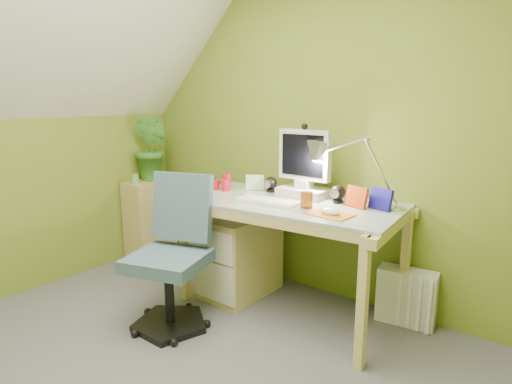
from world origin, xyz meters
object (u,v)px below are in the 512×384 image
Objects in this scene: monitor at (305,162)px; desk at (288,256)px; side_ledge at (150,219)px; desk_lamp at (367,155)px; task_chair at (168,259)px; potted_plant at (152,148)px; radiator at (406,297)px.

desk is at bearing -90.54° from monitor.
monitor reaches higher than side_ledge.
desk is 0.86m from desk_lamp.
side_ledge is at bearing 128.99° from task_chair.
desk is 1.59m from side_ledge.
desk_lamp reaches higher than desk.
monitor is 1.57m from potted_plant.
desk is 2.23× the size of desk_lamp.
radiator is (1.17, 0.98, -0.28)m from task_chair.
monitor is at bearing 43.54° from task_chair.
potted_plant reaches higher than side_ledge.
desk is 2.03× the size of side_ledge.
desk_lamp reaches higher than task_chair.
potted_plant is at bearing 177.18° from radiator.
desk is 1.69m from potted_plant.
monitor is 0.53× the size of task_chair.
desk is 0.81m from radiator.
desk_lamp is at bearing -0.54° from monitor.
task_chair is at bearing -35.65° from potted_plant.
radiator is at bearing 10.60° from monitor.
task_chair is at bearing -130.15° from desk.
radiator is (2.30, 0.24, -0.18)m from side_ledge.
potted_plant is 0.64× the size of task_chair.
side_ledge is 0.77× the size of task_chair.
potted_plant is (-2.02, -0.05, -0.09)m from desk_lamp.
potted_plant reaches higher than task_chair.
task_chair is at bearing -33.38° from side_ledge.
side_ledge is at bearing -113.50° from potted_plant.
radiator is (2.28, 0.19, -0.83)m from potted_plant.
task_chair is at bearing -148.33° from desk_lamp.
radiator is at bearing 5.93° from side_ledge.
task_chair is 1.56m from radiator.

